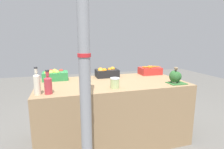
{
  "coord_description": "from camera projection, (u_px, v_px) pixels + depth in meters",
  "views": [
    {
      "loc": [
        -0.64,
        -2.2,
        1.37
      ],
      "look_at": [
        0.0,
        0.0,
        0.92
      ],
      "focal_mm": 28.0,
      "sensor_mm": 36.0,
      "label": 1
    }
  ],
  "objects": [
    {
      "name": "juice_bottle_cloudy",
      "position": [
        37.0,
        83.0,
        1.78
      ],
      "size": [
        0.07,
        0.07,
        0.29
      ],
      "color": "beige",
      "rests_on": "market_table"
    },
    {
      "name": "sparrow_bird",
      "position": [
        176.0,
        69.0,
        2.22
      ],
      "size": [
        0.06,
        0.13,
        0.05
      ],
      "rotation": [
        0.0,
        0.0,
        -1.94
      ],
      "color": "#4C3D2D",
      "rests_on": "broccoli_pile"
    },
    {
      "name": "carrot_crate",
      "position": [
        150.0,
        71.0,
        2.87
      ],
      "size": [
        0.34,
        0.23,
        0.15
      ],
      "color": "red",
      "rests_on": "market_table"
    },
    {
      "name": "orange_crate",
      "position": [
        107.0,
        73.0,
        2.66
      ],
      "size": [
        0.34,
        0.23,
        0.15
      ],
      "color": "black",
      "rests_on": "market_table"
    },
    {
      "name": "support_pole",
      "position": [
        85.0,
        69.0,
        1.42
      ],
      "size": [
        0.11,
        0.11,
        2.28
      ],
      "color": "gray",
      "rests_on": "ground_plane"
    },
    {
      "name": "apple_crate",
      "position": [
        55.0,
        75.0,
        2.46
      ],
      "size": [
        0.34,
        0.23,
        0.15
      ],
      "color": "#2D8442",
      "rests_on": "market_table"
    },
    {
      "name": "broccoli_pile",
      "position": [
        175.0,
        77.0,
        2.27
      ],
      "size": [
        0.22,
        0.19,
        0.17
      ],
      "color": "#2D602D",
      "rests_on": "market_table"
    },
    {
      "name": "market_table",
      "position": [
        112.0,
        110.0,
        2.44
      ],
      "size": [
        1.94,
        0.96,
        0.82
      ],
      "primitive_type": "cube",
      "color": "#937551",
      "rests_on": "ground_plane"
    },
    {
      "name": "ground_plane",
      "position": [
        112.0,
        137.0,
        2.52
      ],
      "size": [
        10.0,
        10.0,
        0.0
      ],
      "primitive_type": "plane",
      "color": "#605E59"
    },
    {
      "name": "juice_bottle_ruby",
      "position": [
        48.0,
        84.0,
        1.81
      ],
      "size": [
        0.08,
        0.08,
        0.25
      ],
      "color": "#B2333D",
      "rests_on": "market_table"
    },
    {
      "name": "pickle_jar",
      "position": [
        115.0,
        83.0,
        2.04
      ],
      "size": [
        0.11,
        0.11,
        0.12
      ],
      "color": "#B2C684",
      "rests_on": "market_table"
    }
  ]
}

